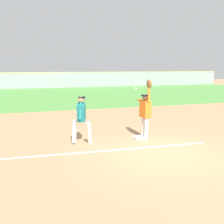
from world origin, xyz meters
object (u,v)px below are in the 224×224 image
Objects in this scene: parked_car_silver at (79,81)px; parked_car_red at (115,80)px; first_base at (139,137)px; runner at (81,116)px; baseball at (136,88)px; parked_car_white at (34,82)px; fielder at (145,110)px.

parked_car_silver is 1.00× the size of parked_car_red.
runner reaches higher than first_base.
runner is at bearing 178.22° from baseball.
baseball reaches higher than parked_car_white.
fielder is 27.97m from parked_car_silver.
first_base is 0.22× the size of runner.
parked_car_white is at bearing -177.65° from parked_car_silver.
parked_car_red is (5.56, 0.22, 0.00)m from parked_car_silver.
fielder is 1.33× the size of runner.
runner is at bearing -92.45° from parked_car_white.
parked_car_silver reaches higher than first_base.
first_base is 0.08× the size of parked_car_white.
first_base is at bearing -87.91° from parked_car_white.
runner reaches higher than parked_car_silver.
parked_car_white is at bearing -178.35° from parked_car_red.
fielder reaches higher than parked_car_white.
runner is (-2.42, 0.10, -0.12)m from fielder.
parked_car_red is (7.78, 28.00, 0.63)m from first_base.
runner is 23.24× the size of baseball.
baseball reaches higher than runner.
parked_car_silver is (4.43, 27.79, -0.32)m from runner.
runner is 0.39× the size of parked_car_silver.
parked_car_red is at bearing 88.07° from runner.
fielder is 29.12m from parked_car_red.
parked_car_white is 1.04× the size of parked_car_silver.
parked_car_silver is (2.22, 27.78, 0.63)m from first_base.
baseball is at bearing -94.48° from parked_car_silver.
first_base is 0.09× the size of parked_car_red.
runner is 29.74m from parked_car_red.
baseball is 27.99m from parked_car_silver.
baseball reaches higher than parked_car_silver.
parked_car_white is (-1.95, 27.58, -0.32)m from runner.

